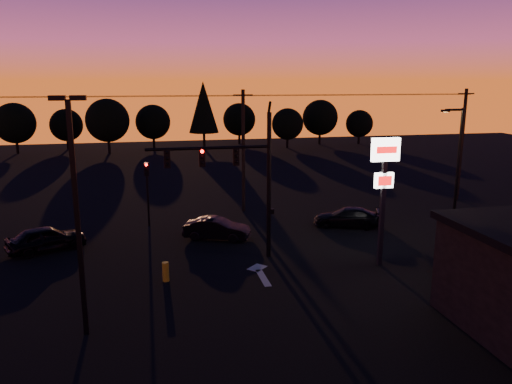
# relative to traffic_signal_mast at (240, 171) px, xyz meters

# --- Properties ---
(ground) EXTENTS (120.00, 120.00, 0.00)m
(ground) POSITION_rel_traffic_signal_mast_xyz_m (0.10, -3.99, -4.94)
(ground) COLOR black
(ground) RESTS_ON ground
(lane_arrow) EXTENTS (1.20, 3.10, 0.01)m
(lane_arrow) POSITION_rel_traffic_signal_mast_xyz_m (0.60, -2.33, -4.93)
(lane_arrow) COLOR beige
(lane_arrow) RESTS_ON ground
(traffic_signal_mast) EXTENTS (6.79, 0.52, 8.58)m
(traffic_signal_mast) POSITION_rel_traffic_signal_mast_xyz_m (0.00, 0.00, 0.00)
(traffic_signal_mast) COLOR black
(traffic_signal_mast) RESTS_ON ground
(secondary_signal) EXTENTS (0.30, 0.31, 4.35)m
(secondary_signal) POSITION_rel_traffic_signal_mast_xyz_m (-4.90, 7.49, -2.07)
(secondary_signal) COLOR black
(secondary_signal) RESTS_ON ground
(parking_lot_light) EXTENTS (1.25, 0.30, 9.14)m
(parking_lot_light) POSITION_rel_traffic_signal_mast_xyz_m (-7.40, -6.99, 0.33)
(parking_lot_light) COLOR black
(parking_lot_light) RESTS_ON ground
(pylon_sign) EXTENTS (1.50, 0.28, 6.80)m
(pylon_sign) POSITION_rel_traffic_signal_mast_xyz_m (7.10, -2.49, -0.02)
(pylon_sign) COLOR black
(pylon_sign) RESTS_ON ground
(streetlight) EXTENTS (1.55, 0.35, 8.00)m
(streetlight) POSITION_rel_traffic_signal_mast_xyz_m (14.01, 1.51, -0.52)
(streetlight) COLOR black
(streetlight) RESTS_ON ground
(utility_pole_1) EXTENTS (1.40, 0.26, 9.00)m
(utility_pole_1) POSITION_rel_traffic_signal_mast_xyz_m (2.10, 10.01, -0.34)
(utility_pole_1) COLOR black
(utility_pole_1) RESTS_ON ground
(utility_pole_2) EXTENTS (1.40, 0.26, 9.00)m
(utility_pole_2) POSITION_rel_traffic_signal_mast_xyz_m (20.10, 10.01, -0.34)
(utility_pole_2) COLOR black
(utility_pole_2) RESTS_ON ground
(power_wires) EXTENTS (36.00, 1.22, 0.07)m
(power_wires) POSITION_rel_traffic_signal_mast_xyz_m (2.10, 10.01, 3.63)
(power_wires) COLOR black
(power_wires) RESTS_ON ground
(bollard) EXTENTS (0.32, 0.32, 0.97)m
(bollard) POSITION_rel_traffic_signal_mast_xyz_m (-4.17, -2.37, -4.45)
(bollard) COLOR gold
(bollard) RESTS_ON ground
(tree_0) EXTENTS (5.36, 5.36, 6.74)m
(tree_0) POSITION_rel_traffic_signal_mast_xyz_m (-21.90, 46.01, -0.88)
(tree_0) COLOR black
(tree_0) RESTS_ON ground
(tree_1) EXTENTS (4.54, 4.54, 5.71)m
(tree_1) POSITION_rel_traffic_signal_mast_xyz_m (-15.90, 49.01, -1.50)
(tree_1) COLOR black
(tree_1) RESTS_ON ground
(tree_2) EXTENTS (5.77, 5.78, 7.26)m
(tree_2) POSITION_rel_traffic_signal_mast_xyz_m (-9.90, 44.01, -0.57)
(tree_2) COLOR black
(tree_2) RESTS_ON ground
(tree_3) EXTENTS (4.95, 4.95, 6.22)m
(tree_3) POSITION_rel_traffic_signal_mast_xyz_m (-3.90, 48.01, -1.19)
(tree_3) COLOR black
(tree_3) RESTS_ON ground
(tree_4) EXTENTS (4.18, 4.18, 9.50)m
(tree_4) POSITION_rel_traffic_signal_mast_xyz_m (3.10, 45.01, 0.99)
(tree_4) COLOR black
(tree_4) RESTS_ON ground
(tree_5) EXTENTS (4.95, 4.95, 6.22)m
(tree_5) POSITION_rel_traffic_signal_mast_xyz_m (9.10, 50.01, -1.19)
(tree_5) COLOR black
(tree_5) RESTS_ON ground
(tree_6) EXTENTS (4.54, 4.54, 5.71)m
(tree_6) POSITION_rel_traffic_signal_mast_xyz_m (15.10, 44.01, -1.50)
(tree_6) COLOR black
(tree_6) RESTS_ON ground
(tree_7) EXTENTS (5.36, 5.36, 6.74)m
(tree_7) POSITION_rel_traffic_signal_mast_xyz_m (21.10, 47.01, -0.88)
(tree_7) COLOR black
(tree_7) RESTS_ON ground
(tree_8) EXTENTS (4.12, 4.12, 5.19)m
(tree_8) POSITION_rel_traffic_signal_mast_xyz_m (27.10, 46.01, -1.82)
(tree_8) COLOR black
(tree_8) RESTS_ON ground
(car_left) EXTENTS (4.69, 3.40, 1.48)m
(car_left) POSITION_rel_traffic_signal_mast_xyz_m (-10.71, 3.62, -4.19)
(car_left) COLOR black
(car_left) RESTS_ON ground
(car_mid) EXTENTS (4.31, 2.84, 1.34)m
(car_mid) POSITION_rel_traffic_signal_mast_xyz_m (-0.80, 3.69, -4.27)
(car_mid) COLOR black
(car_mid) RESTS_ON ground
(car_right) EXTENTS (4.76, 3.32, 1.28)m
(car_right) POSITION_rel_traffic_signal_mast_xyz_m (8.16, 4.59, -4.30)
(car_right) COLOR black
(car_right) RESTS_ON ground
(suv_parked) EXTENTS (2.40, 4.94, 1.35)m
(suv_parked) POSITION_rel_traffic_signal_mast_xyz_m (11.87, -5.03, -4.26)
(suv_parked) COLOR black
(suv_parked) RESTS_ON ground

